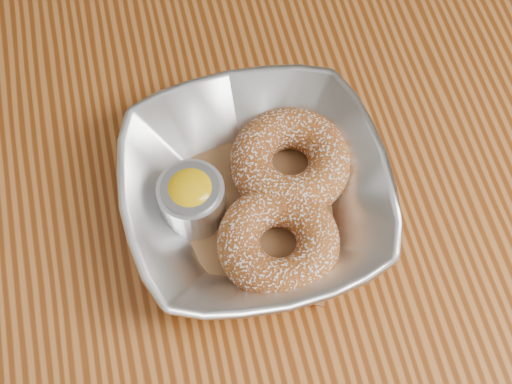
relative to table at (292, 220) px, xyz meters
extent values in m
plane|color=#565659|center=(0.00, 0.00, -0.65)|extent=(4.00, 4.00, 0.00)
cube|color=brown|center=(0.00, 0.00, 0.08)|extent=(1.20, 0.80, 0.04)
imported|color=silver|center=(-0.04, -0.02, 0.12)|extent=(0.21, 0.21, 0.05)
cube|color=brown|center=(-0.04, -0.02, 0.11)|extent=(0.20, 0.20, 0.00)
torus|color=#914618|center=(-0.01, 0.00, 0.13)|extent=(0.11, 0.11, 0.04)
torus|color=#914618|center=(-0.03, -0.07, 0.13)|extent=(0.13, 0.13, 0.03)
cylinder|color=silver|center=(-0.09, -0.02, 0.13)|extent=(0.05, 0.05, 0.04)
cylinder|color=gray|center=(-0.09, -0.02, 0.13)|extent=(0.05, 0.05, 0.04)
ellipsoid|color=#FCBD07|center=(-0.09, -0.02, 0.14)|extent=(0.04, 0.04, 0.03)
camera|label=1|loc=(-0.10, -0.27, 0.64)|focal=50.00mm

